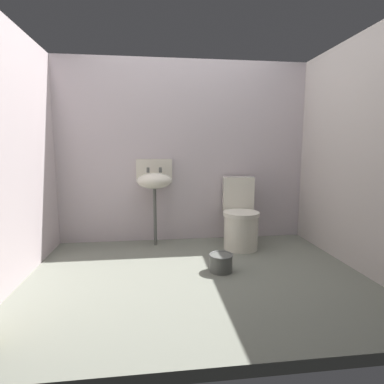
# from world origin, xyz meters

# --- Properties ---
(ground_plane) EXTENTS (3.36, 2.44, 0.08)m
(ground_plane) POSITION_xyz_m (0.00, 0.00, -0.04)
(ground_plane) COLOR slate
(wall_back) EXTENTS (3.36, 0.10, 2.14)m
(wall_back) POSITION_xyz_m (0.00, 1.07, 1.07)
(wall_back) COLOR #BCB0B6
(wall_back) RESTS_ON ground
(wall_left) EXTENTS (0.10, 2.24, 2.14)m
(wall_left) POSITION_xyz_m (-1.53, 0.10, 1.07)
(wall_left) COLOR #BDAEB1
(wall_left) RESTS_ON ground
(wall_right) EXTENTS (0.10, 2.24, 2.14)m
(wall_right) POSITION_xyz_m (1.53, 0.10, 1.07)
(wall_right) COLOR #BEB4AF
(wall_right) RESTS_ON ground
(toilet_near_wall) EXTENTS (0.46, 0.64, 0.78)m
(toilet_near_wall) POSITION_xyz_m (0.60, 0.67, 0.32)
(toilet_near_wall) COLOR silver
(toilet_near_wall) RESTS_ON ground
(sink) EXTENTS (0.42, 0.34, 0.99)m
(sink) POSITION_xyz_m (-0.36, 0.86, 0.75)
(sink) COLOR #525450
(sink) RESTS_ON ground
(bucket) EXTENTS (0.22, 0.22, 0.16)m
(bucket) POSITION_xyz_m (0.23, -0.01, 0.09)
(bucket) COLOR #525450
(bucket) RESTS_ON ground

